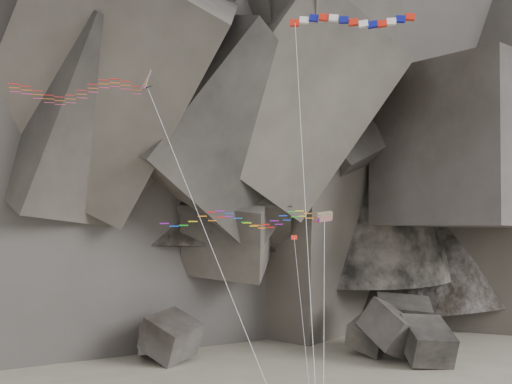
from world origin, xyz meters
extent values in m
cube|color=#47423F|center=(-0.91, 36.01, 2.09)|extent=(8.22, 8.53, 6.45)
cube|color=#47423F|center=(24.00, 35.51, 1.52)|extent=(6.30, 6.96, 5.34)
cube|color=#47423F|center=(25.76, 32.81, 2.11)|extent=(7.67, 8.47, 7.78)
cube|color=#47423F|center=(-2.59, 38.47, 1.88)|extent=(4.48, 6.07, 4.85)
cube|color=#47423F|center=(28.92, 29.72, 1.82)|extent=(5.60, 7.47, 5.83)
cube|color=#47423F|center=(29.14, 37.40, 2.91)|extent=(8.51, 9.25, 7.47)
cylinder|color=silver|center=(0.51, -4.26, 14.19)|extent=(9.32, 10.27, 25.03)
cube|color=red|center=(6.36, 1.97, 31.59)|extent=(0.74, 0.58, 0.43)
cube|color=white|center=(7.02, 1.78, 31.77)|extent=(0.77, 0.59, 0.48)
cube|color=navy|center=(7.68, 1.56, 31.88)|extent=(0.79, 0.59, 0.51)
cube|color=red|center=(8.34, 1.31, 31.90)|extent=(0.79, 0.59, 0.52)
cube|color=white|center=(8.99, 1.06, 31.80)|extent=(0.77, 0.59, 0.49)
cube|color=navy|center=(9.65, 0.83, 31.63)|extent=(0.74, 0.58, 0.45)
cube|color=red|center=(10.31, 0.63, 31.45)|extent=(0.76, 0.58, 0.47)
cube|color=white|center=(10.97, 0.47, 31.31)|extent=(0.78, 0.59, 0.51)
cube|color=navy|center=(11.63, 0.36, 31.27)|extent=(0.79, 0.59, 0.52)
cube|color=red|center=(12.29, 0.28, 31.34)|extent=(0.78, 0.59, 0.50)
cube|color=white|center=(12.94, 0.21, 31.50)|extent=(0.75, 0.58, 0.46)
cube|color=navy|center=(13.60, 0.12, 31.69)|extent=(0.75, 0.58, 0.46)
cube|color=red|center=(14.26, 0.00, 31.84)|extent=(0.78, 0.59, 0.50)
cylinder|color=silver|center=(5.75, -3.79, 16.64)|extent=(1.24, 11.19, 29.91)
cube|color=yellow|center=(7.92, -0.17, 17.83)|extent=(1.18, 0.57, 0.64)
cube|color=#0CB219|center=(7.92, -0.32, 17.58)|extent=(0.98, 0.43, 0.44)
cylinder|color=silver|center=(6.53, -4.77, 9.76)|extent=(2.80, 9.24, 16.15)
cube|color=red|center=(6.90, 4.51, 16.17)|extent=(0.49, 0.17, 0.32)
cube|color=navy|center=(6.73, 4.52, 16.17)|extent=(0.19, 0.09, 0.33)
cylinder|color=silver|center=(6.02, -2.43, 8.93)|extent=(1.77, 13.90, 14.50)
camera|label=1|loc=(-4.11, -42.27, 17.90)|focal=45.00mm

